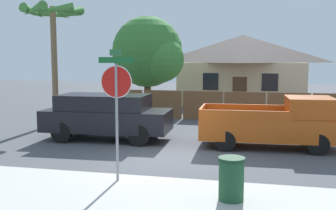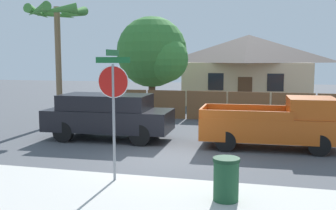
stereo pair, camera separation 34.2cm
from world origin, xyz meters
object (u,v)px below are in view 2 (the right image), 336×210
(stop_sign, at_px, (113,92))
(trash_bin, at_px, (226,179))
(house, at_px, (248,68))
(oak_tree, at_px, (155,54))
(orange_pickup, at_px, (277,124))
(palm_tree, at_px, (57,22))
(red_suv, at_px, (108,115))

(stop_sign, height_order, trash_bin, stop_sign)
(stop_sign, bearing_deg, house, 82.19)
(oak_tree, relative_size, orange_pickup, 1.13)
(orange_pickup, height_order, stop_sign, stop_sign)
(palm_tree, bearing_deg, house, 54.70)
(house, xyz_separation_m, trash_bin, (0.57, -20.47, -2.03))
(house, height_order, oak_tree, oak_tree)
(house, relative_size, oak_tree, 1.61)
(palm_tree, xyz_separation_m, trash_bin, (8.96, -8.62, -4.39))
(palm_tree, bearing_deg, stop_sign, -52.51)
(trash_bin, bearing_deg, house, 91.60)
(oak_tree, bearing_deg, palm_tree, -127.44)
(palm_tree, distance_m, trash_bin, 13.19)
(orange_pickup, xyz_separation_m, trash_bin, (-1.20, -5.62, -0.38))
(palm_tree, xyz_separation_m, orange_pickup, (10.16, -3.00, -4.01))
(orange_pickup, distance_m, stop_sign, 6.53)
(oak_tree, height_order, orange_pickup, oak_tree)
(palm_tree, bearing_deg, oak_tree, 52.56)
(oak_tree, distance_m, stop_sign, 12.69)
(oak_tree, relative_size, stop_sign, 1.65)
(red_suv, distance_m, orange_pickup, 6.36)
(trash_bin, bearing_deg, stop_sign, 165.12)
(oak_tree, relative_size, palm_tree, 0.98)
(house, distance_m, red_suv, 15.62)
(red_suv, xyz_separation_m, trash_bin, (5.16, -5.61, -0.48))
(house, bearing_deg, oak_tree, -123.91)
(red_suv, bearing_deg, house, 70.71)
(house, xyz_separation_m, oak_tree, (-4.90, -7.29, 0.92))
(house, relative_size, trash_bin, 9.22)
(red_suv, distance_m, stop_sign, 5.47)
(house, bearing_deg, palm_tree, -125.30)
(house, distance_m, oak_tree, 8.83)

